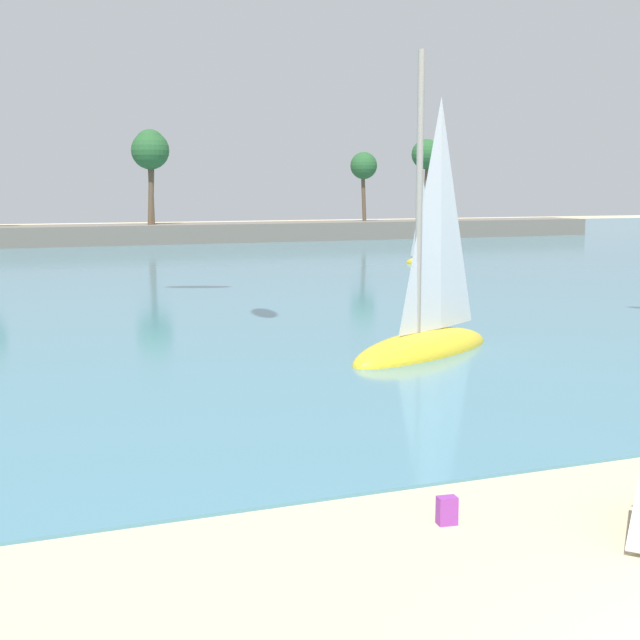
% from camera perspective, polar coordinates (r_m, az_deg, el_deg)
% --- Properties ---
extents(sea, '(220.00, 110.04, 0.06)m').
position_cam_1_polar(sea, '(68.80, -15.75, 3.81)').
color(sea, teal).
rests_on(sea, ground).
extents(palm_headland, '(112.06, 6.02, 12.85)m').
position_cam_1_polar(palm_headland, '(83.43, -17.91, 6.27)').
color(palm_headland, slate).
rests_on(palm_headland, ground).
extents(backpack_near_kite, '(0.32, 0.30, 0.44)m').
position_cam_1_polar(backpack_near_kite, '(14.27, 8.03, -11.89)').
color(backpack_near_kite, purple).
rests_on(backpack_near_kite, ground).
extents(sailboat_near_shore, '(1.77, 4.83, 6.87)m').
position_cam_1_polar(sailboat_near_shore, '(60.39, 6.75, 4.09)').
color(sailboat_near_shore, yellow).
rests_on(sailboat_near_shore, sea).
extents(sailboat_mid_bay, '(6.89, 5.00, 9.78)m').
position_cam_1_polar(sailboat_mid_bay, '(28.15, 6.73, -0.24)').
color(sailboat_mid_bay, yellow).
rests_on(sailboat_mid_bay, sea).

